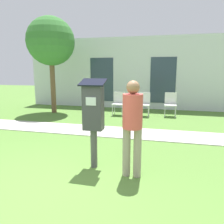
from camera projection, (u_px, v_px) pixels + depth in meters
ground_plane at (47, 195)px, 3.07m from camera, size 40.00×40.00×0.00m
sidewalk at (108, 131)px, 6.26m from camera, size 12.00×1.10×0.02m
building_facade at (132, 73)px, 9.97m from camera, size 10.00×0.26×3.20m
parking_meter at (93, 112)px, 3.80m from camera, size 0.44×0.31×1.59m
person_standing at (132, 121)px, 3.48m from camera, size 0.32×0.32×1.58m
outdoor_chair_left at (119, 101)px, 8.57m from camera, size 0.44×0.44×0.90m
outdoor_chair_middle at (144, 102)px, 8.37m from camera, size 0.44×0.44×0.90m
outdoor_chair_right at (170, 102)px, 8.31m from camera, size 0.44×0.44×0.90m
tree at (51, 42)px, 8.64m from camera, size 1.90×1.90×3.82m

